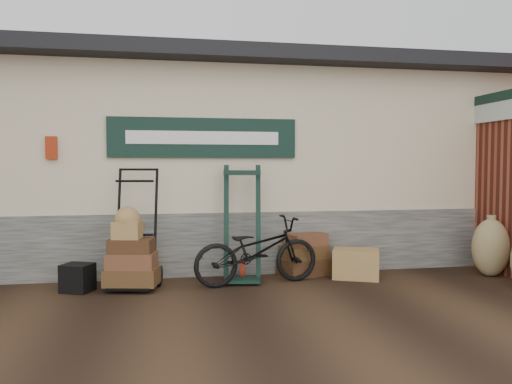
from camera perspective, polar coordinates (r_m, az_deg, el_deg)
ground at (r=6.24m, az=-2.42°, el=-11.49°), size 80.00×80.00×0.00m
station_building at (r=8.76m, az=-4.94°, el=3.34°), size 14.40×4.10×3.20m
brick_outbuilding at (r=9.06m, az=27.25°, el=1.03°), size 1.71×4.51×2.62m
porter_trolley at (r=6.60m, az=-13.64°, el=-3.87°), size 0.89×0.74×1.56m
green_barrow at (r=6.75m, az=-1.59°, el=-3.62°), size 0.64×0.56×1.57m
suitcase_stack at (r=7.21m, az=5.52°, el=-7.07°), size 0.79×0.65×0.61m
wicker_hamper at (r=7.13m, az=11.35°, el=-8.04°), size 0.73×0.62×0.41m
black_trunk at (r=6.65m, az=-19.72°, el=-9.22°), size 0.44×0.41×0.35m
bicycle at (r=6.59m, az=0.09°, el=-6.31°), size 0.87×1.78×0.99m
burlap_sack_left at (r=7.83m, az=25.24°, el=-5.77°), size 0.63×0.58×0.81m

